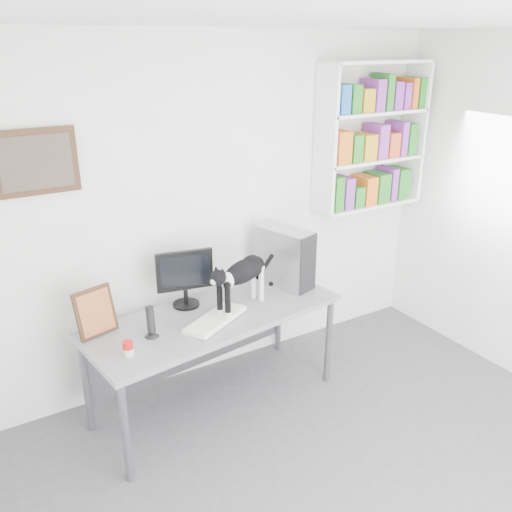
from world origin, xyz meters
The scene contains 11 objects.
room centered at (0.00, 0.00, 1.35)m, with size 4.01×4.01×2.70m.
bookshelf centered at (1.40, 1.85, 1.85)m, with size 1.03×0.28×1.24m, color white.
wall_art centered at (-1.30, 1.97, 1.90)m, with size 0.52×0.04×0.42m, color #452916.
desk centered at (-0.32, 1.49, 0.39)m, with size 1.87×0.73×0.78m, color slate.
monitor centered at (-0.44, 1.71, 1.00)m, with size 0.42×0.20×0.44m, color black.
keyboard centered at (-0.37, 1.37, 0.80)m, with size 0.51×0.20×0.04m, color white.
pc_tower centered at (0.39, 1.66, 1.01)m, with size 0.21×0.47×0.47m, color #ABABB0.
speaker centered at (-0.83, 1.41, 0.89)m, with size 0.10×0.10×0.23m, color black.
leaning_print centered at (-1.12, 1.64, 0.95)m, with size 0.27×0.11×0.34m, color #452916.
soup_can centered at (-1.03, 1.27, 0.83)m, with size 0.07×0.07×0.10m, color red.
cat centered at (-0.10, 1.46, 0.97)m, with size 0.63×0.17×0.39m, color black, non-canonical shape.
Camera 1 is at (-1.85, -1.64, 2.62)m, focal length 38.00 mm.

